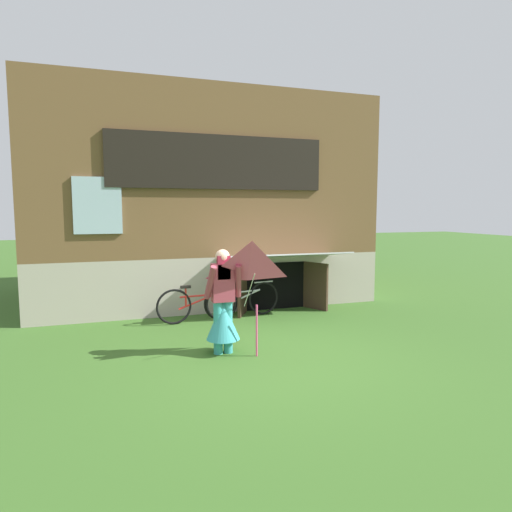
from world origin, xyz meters
TOP-DOWN VIEW (x-y plane):
  - ground_plane at (0.00, 0.00)m, footprint 60.00×60.00m
  - log_house at (0.00, 5.49)m, footprint 7.76×6.11m
  - person at (-0.61, 0.34)m, footprint 0.61×0.52m
  - kite at (-0.30, -0.17)m, footprint 1.01×0.91m
  - bicycle_silver at (0.37, 2.48)m, footprint 1.65×0.32m
  - bicycle_red at (-0.61, 2.38)m, footprint 1.64×0.16m

SIDE VIEW (x-z plane):
  - ground_plane at x=0.00m, z-range 0.00..0.00m
  - bicycle_red at x=-0.61m, z-range -0.01..0.74m
  - bicycle_silver at x=0.37m, z-range -0.01..0.75m
  - person at x=-0.61m, z-range -0.13..1.50m
  - kite at x=-0.30m, z-range 0.51..2.21m
  - log_house at x=0.00m, z-range 0.00..4.87m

